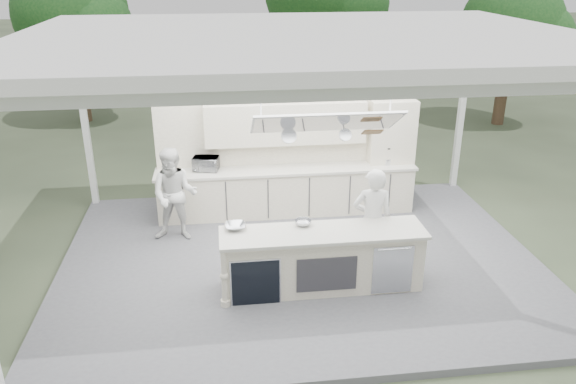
{
  "coord_description": "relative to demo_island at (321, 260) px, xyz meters",
  "views": [
    {
      "loc": [
        -1.27,
        -8.28,
        4.83
      ],
      "look_at": [
        -0.16,
        0.4,
        1.19
      ],
      "focal_mm": 35.0,
      "sensor_mm": 36.0,
      "label": 1
    }
  ],
  "objects": [
    {
      "name": "back_wall_unit",
      "position": [
        0.27,
        3.03,
        0.98
      ],
      "size": [
        5.05,
        0.48,
        2.25
      ],
      "color": "#F0ECCB",
      "rests_on": "stage_deck"
    },
    {
      "name": "toaster_oven",
      "position": [
        -1.73,
        2.88,
        0.61
      ],
      "size": [
        0.54,
        0.42,
        0.27
      ],
      "primitive_type": "imported",
      "rotation": [
        0.0,
        0.0,
        -0.21
      ],
      "color": "silver",
      "rests_on": "back_counter"
    },
    {
      "name": "head_chef",
      "position": [
        0.9,
        0.45,
        0.4
      ],
      "size": [
        0.67,
        0.48,
        1.75
      ],
      "primitive_type": "imported",
      "rotation": [
        0.0,
        0.0,
        3.04
      ],
      "color": "silver",
      "rests_on": "stage_deck"
    },
    {
      "name": "sous_chef",
      "position": [
        -2.28,
        1.94,
        0.38
      ],
      "size": [
        0.92,
        0.77,
        1.71
      ],
      "primitive_type": "imported",
      "rotation": [
        0.0,
        0.0,
        -0.15
      ],
      "color": "silver",
      "rests_on": "stage_deck"
    },
    {
      "name": "bowl_small",
      "position": [
        -0.25,
        0.26,
        0.51
      ],
      "size": [
        0.33,
        0.33,
        0.08
      ],
      "primitive_type": "imported",
      "rotation": [
        0.0,
        0.0,
        -0.36
      ],
      "color": "#B5B7BC",
      "rests_on": "demo_island"
    },
    {
      "name": "stage_deck",
      "position": [
        -0.18,
        0.91,
        -0.54
      ],
      "size": [
        8.0,
        6.0,
        0.12
      ],
      "primitive_type": "cube",
      "color": "#5B5B60",
      "rests_on": "ground"
    },
    {
      "name": "bowl_large",
      "position": [
        -1.28,
        0.26,
        0.51
      ],
      "size": [
        0.34,
        0.34,
        0.08
      ],
      "primitive_type": "imported",
      "rotation": [
        0.0,
        0.0,
        0.06
      ],
      "color": "silver",
      "rests_on": "demo_island"
    },
    {
      "name": "ground",
      "position": [
        -0.18,
        0.91,
        -0.6
      ],
      "size": [
        90.0,
        90.0,
        0.0
      ],
      "primitive_type": "plane",
      "color": "#4D593D",
      "rests_on": "ground"
    },
    {
      "name": "demo_island",
      "position": [
        0.0,
        0.0,
        0.0
      ],
      "size": [
        3.1,
        0.79,
        0.95
      ],
      "color": "#F0ECCB",
      "rests_on": "stage_deck"
    },
    {
      "name": "tent",
      "position": [
        -0.18,
        0.9,
        3.11
      ],
      "size": [
        8.2,
        6.2,
        3.86
      ],
      "color": "white",
      "rests_on": "ground"
    },
    {
      "name": "tree_cluster",
      "position": [
        -0.34,
        10.68,
        2.69
      ],
      "size": [
        19.55,
        9.4,
        5.85
      ],
      "color": "brown",
      "rests_on": "ground"
    },
    {
      "name": "back_counter",
      "position": [
        -0.18,
        2.81,
        0.0
      ],
      "size": [
        5.08,
        0.72,
        0.95
      ],
      "color": "#F0ECCB",
      "rests_on": "stage_deck"
    }
  ]
}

